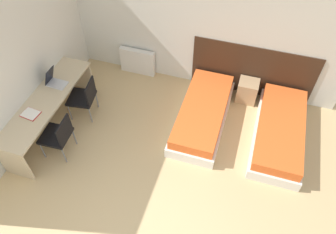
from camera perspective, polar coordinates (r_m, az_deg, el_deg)
wall_back at (r=6.32m, az=4.66°, el=15.69°), size 5.82×0.05×2.70m
wall_left at (r=5.98m, az=-23.76°, el=9.11°), size 0.05×4.61×2.70m
headboard_panel at (r=6.66m, az=14.41°, el=7.71°), size 2.38×0.03×1.13m
bed_near_window at (r=6.19m, az=6.05°, el=0.54°), size 0.86×2.03×0.41m
bed_near_door at (r=6.21m, az=18.84°, el=-2.42°), size 0.86×2.03×0.41m
nightstand at (r=6.73m, az=13.63°, el=4.47°), size 0.39×0.35×0.46m
radiator at (r=7.15m, az=-5.33°, el=9.61°), size 0.76×0.12×0.59m
desk at (r=6.17m, az=-20.25°, el=1.95°), size 0.60×2.29×0.72m
chair_near_laptop at (r=6.28m, az=-14.41°, el=3.49°), size 0.52×0.52×0.83m
chair_near_notebook at (r=5.79m, az=-18.58°, el=-2.92°), size 0.49×0.49×0.83m
laptop at (r=6.26m, az=-19.15°, el=5.95°), size 0.36×0.25×0.34m
open_notebook at (r=5.91m, az=-22.84°, el=0.52°), size 0.31×0.26×0.02m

